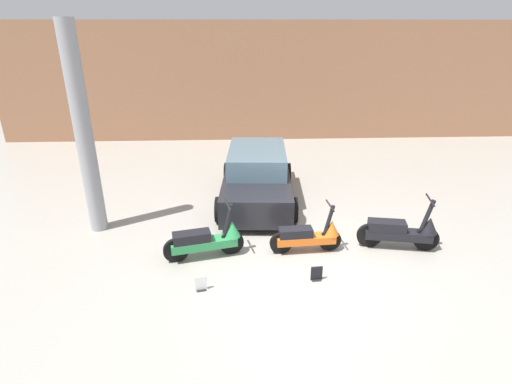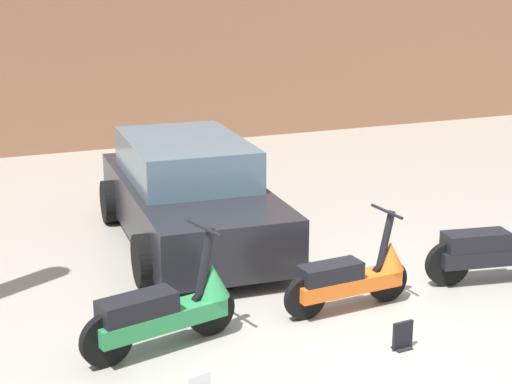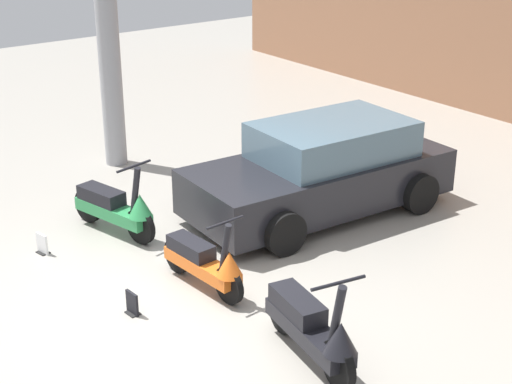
# 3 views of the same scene
# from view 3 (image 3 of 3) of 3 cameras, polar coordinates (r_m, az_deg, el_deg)

# --- Properties ---
(ground_plane) EXTENTS (28.00, 28.00, 0.00)m
(ground_plane) POSITION_cam_3_polar(r_m,az_deg,el_deg) (8.91, -6.51, -7.54)
(ground_plane) COLOR #9E998E
(scooter_front_left) EXTENTS (1.49, 0.65, 1.05)m
(scooter_front_left) POSITION_cam_3_polar(r_m,az_deg,el_deg) (10.32, -10.13, -1.09)
(scooter_front_left) COLOR black
(scooter_front_left) RESTS_ON ground_plane
(scooter_front_right) EXTENTS (1.39, 0.50, 0.97)m
(scooter_front_right) POSITION_cam_3_polar(r_m,az_deg,el_deg) (8.86, -3.72, -5.08)
(scooter_front_right) COLOR black
(scooter_front_right) RESTS_ON ground_plane
(scooter_front_center) EXTENTS (1.54, 0.61, 1.08)m
(scooter_front_center) POSITION_cam_3_polar(r_m,az_deg,el_deg) (7.61, 4.13, -9.77)
(scooter_front_center) COLOR black
(scooter_front_center) RESTS_ON ground_plane
(car_rear_left) EXTENTS (1.96, 3.80, 1.26)m
(car_rear_left) POSITION_cam_3_polar(r_m,az_deg,el_deg) (10.80, 4.83, 1.59)
(car_rear_left) COLOR black
(car_rear_left) RESTS_ON ground_plane
(placard_near_left_scooter) EXTENTS (0.20, 0.15, 0.26)m
(placard_near_left_scooter) POSITION_cam_3_polar(r_m,az_deg,el_deg) (10.10, -15.28, -3.71)
(placard_near_left_scooter) COLOR black
(placard_near_left_scooter) RESTS_ON ground_plane
(placard_near_right_scooter) EXTENTS (0.20, 0.13, 0.26)m
(placard_near_right_scooter) POSITION_cam_3_polar(r_m,az_deg,el_deg) (8.58, -8.99, -8.07)
(placard_near_right_scooter) COLOR black
(placard_near_right_scooter) RESTS_ON ground_plane
(support_column_side) EXTENTS (0.35, 0.35, 4.18)m
(support_column_side) POSITION_cam_3_polar(r_m,az_deg,el_deg) (12.42, -10.73, 11.18)
(support_column_side) COLOR #99999E
(support_column_side) RESTS_ON ground_plane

